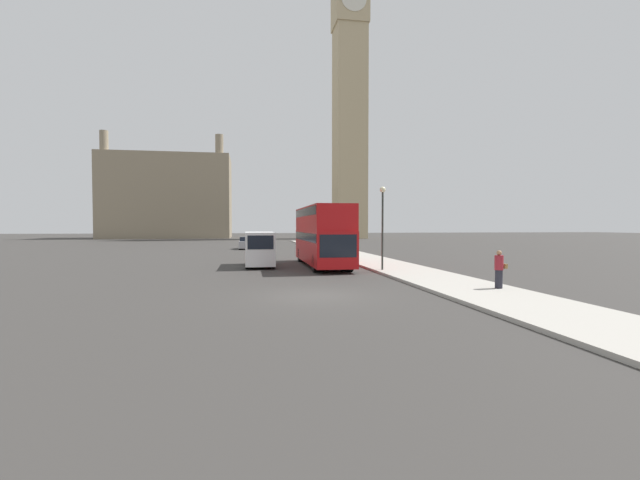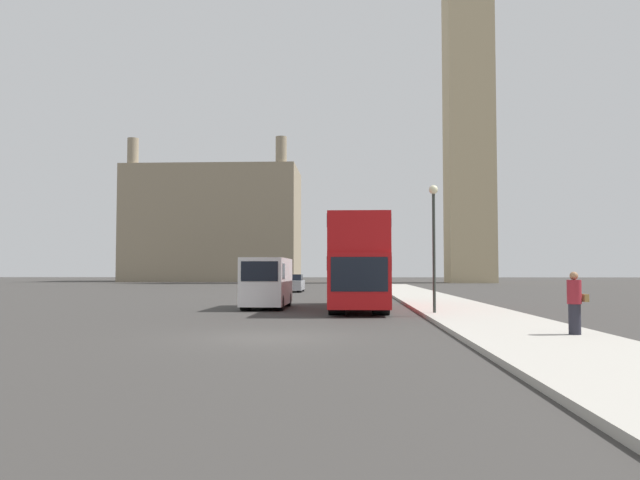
# 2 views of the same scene
# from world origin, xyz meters

# --- Properties ---
(ground_plane) EXTENTS (300.00, 300.00, 0.00)m
(ground_plane) POSITION_xyz_m (0.00, 0.00, 0.00)
(ground_plane) COLOR #383533
(sidewalk_strip) EXTENTS (3.97, 120.00, 0.15)m
(sidewalk_strip) POSITION_xyz_m (6.99, 0.00, 0.07)
(sidewalk_strip) COLOR #ADA89E
(sidewalk_strip) RESTS_ON ground_plane
(clock_tower) EXTENTS (7.31, 7.48, 69.17)m
(clock_tower) POSITION_xyz_m (20.01, 77.03, 35.49)
(clock_tower) COLOR tan
(clock_tower) RESTS_ON ground_plane
(building_block_distant) EXTENTS (28.26, 14.75, 23.14)m
(building_block_distant) POSITION_xyz_m (-20.84, 87.31, 9.52)
(building_block_distant) COLOR gray
(building_block_distant) RESTS_ON ground_plane
(red_double_decker_bus) EXTENTS (2.53, 10.92, 4.16)m
(red_double_decker_bus) POSITION_xyz_m (2.50, 12.50, 2.33)
(red_double_decker_bus) COLOR #B71114
(red_double_decker_bus) RESTS_ON ground_plane
(white_van) EXTENTS (1.97, 5.22, 2.41)m
(white_van) POSITION_xyz_m (-1.86, 12.92, 1.29)
(white_van) COLOR white
(white_van) RESTS_ON ground_plane
(pedestrian) EXTENTS (0.52, 0.36, 1.64)m
(pedestrian) POSITION_xyz_m (8.02, -0.28, 0.97)
(pedestrian) COLOR #23232D
(pedestrian) RESTS_ON sidewalk_strip
(street_lamp) EXTENTS (0.36, 0.36, 5.09)m
(street_lamp) POSITION_xyz_m (5.49, 8.08, 3.55)
(street_lamp) COLOR #2D332D
(street_lamp) RESTS_ON sidewalk_strip
(parked_sedan) EXTENTS (1.84, 4.38, 1.49)m
(parked_sedan) POSITION_xyz_m (-2.79, 35.94, 0.69)
(parked_sedan) COLOR #99999E
(parked_sedan) RESTS_ON ground_plane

